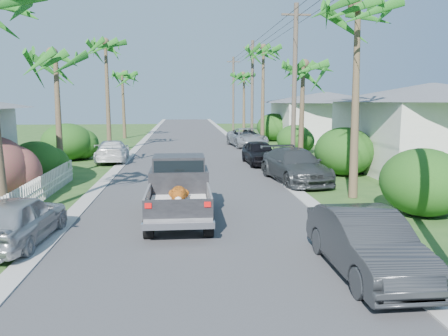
{
  "coord_description": "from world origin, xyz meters",
  "views": [
    {
      "loc": [
        -0.45,
        -10.87,
        3.93
      ],
      "look_at": [
        1.0,
        5.08,
        1.4
      ],
      "focal_mm": 35.0,
      "sensor_mm": 36.0,
      "label": 1
    }
  ],
  "objects": [
    {
      "name": "palm_l_d",
      "position": [
        -6.5,
        34.0,
        6.44
      ],
      "size": [
        4.4,
        4.4,
        7.7
      ],
      "color": "brown",
      "rests_on": "ground"
    },
    {
      "name": "ground",
      "position": [
        0.0,
        0.0,
        0.0
      ],
      "size": [
        120.0,
        120.0,
        0.0
      ],
      "primitive_type": "plane",
      "color": "#294F1D",
      "rests_on": "ground"
    },
    {
      "name": "picket_fence",
      "position": [
        -6.0,
        5.5,
        0.5
      ],
      "size": [
        0.1,
        11.0,
        1.0
      ],
      "primitive_type": "cube",
      "color": "white",
      "rests_on": "ground"
    },
    {
      "name": "curb_left",
      "position": [
        -4.3,
        25.0,
        0.03
      ],
      "size": [
        0.6,
        100.0,
        0.06
      ],
      "primitive_type": "cube",
      "color": "#A5A39E",
      "rests_on": "ground"
    },
    {
      "name": "parked_car_rm",
      "position": [
        4.82,
        9.42,
        0.78
      ],
      "size": [
        2.85,
        5.61,
        1.56
      ],
      "primitive_type": "imported",
      "rotation": [
        0.0,
        0.0,
        0.13
      ],
      "color": "#343739",
      "rests_on": "ground"
    },
    {
      "name": "utility_pole_d",
      "position": [
        5.6,
        43.0,
        4.6
      ],
      "size": [
        1.6,
        0.26,
        9.0
      ],
      "color": "brown",
      "rests_on": "ground"
    },
    {
      "name": "parked_car_rd",
      "position": [
        4.72,
        25.01,
        0.76
      ],
      "size": [
        3.12,
        5.71,
        1.52
      ],
      "primitive_type": "imported",
      "rotation": [
        0.0,
        0.0,
        0.11
      ],
      "color": "#ADB0B4",
      "rests_on": "ground"
    },
    {
      "name": "shrub_l_d",
      "position": [
        -8.0,
        18.0,
        1.2
      ],
      "size": [
        3.2,
        3.52,
        2.4
      ],
      "primitive_type": "ellipsoid",
      "color": "#174413",
      "rests_on": "ground"
    },
    {
      "name": "palm_r_c",
      "position": [
        6.2,
        26.0,
        8.11
      ],
      "size": [
        4.4,
        4.4,
        9.4
      ],
      "color": "brown",
      "rests_on": "ground"
    },
    {
      "name": "curb_right",
      "position": [
        4.3,
        25.0,
        0.03
      ],
      "size": [
        0.6,
        100.0,
        0.06
      ],
      "primitive_type": "cube",
      "color": "#A5A39E",
      "rests_on": "ground"
    },
    {
      "name": "parked_car_lf",
      "position": [
        -5.0,
        17.08,
        0.68
      ],
      "size": [
        2.19,
        4.78,
        1.36
      ],
      "primitive_type": "imported",
      "rotation": [
        0.0,
        0.0,
        3.21
      ],
      "color": "white",
      "rests_on": "ground"
    },
    {
      "name": "utility_pole_c",
      "position": [
        5.6,
        28.0,
        4.6
      ],
      "size": [
        1.6,
        0.26,
        9.0
      ],
      "color": "brown",
      "rests_on": "ground"
    },
    {
      "name": "palm_l_c",
      "position": [
        -6.0,
        22.0,
        7.91
      ],
      "size": [
        4.4,
        4.4,
        9.2
      ],
      "color": "brown",
      "rests_on": "ground"
    },
    {
      "name": "shrub_r_a",
      "position": [
        7.6,
        3.0,
        1.15
      ],
      "size": [
        2.8,
        3.08,
        2.3
      ],
      "primitive_type": "ellipsoid",
      "color": "#174413",
      "rests_on": "ground"
    },
    {
      "name": "parked_car_rf",
      "position": [
        4.07,
        15.1,
        0.72
      ],
      "size": [
        1.88,
        4.27,
        1.43
      ],
      "primitive_type": "imported",
      "rotation": [
        0.0,
        0.0,
        0.05
      ],
      "color": "black",
      "rests_on": "ground"
    },
    {
      "name": "road",
      "position": [
        0.0,
        25.0,
        0.01
      ],
      "size": [
        8.0,
        100.0,
        0.02
      ],
      "primitive_type": "cube",
      "color": "#38383A",
      "rests_on": "ground"
    },
    {
      "name": "shrub_r_b",
      "position": [
        7.8,
        11.0,
        1.25
      ],
      "size": [
        3.0,
        3.3,
        2.5
      ],
      "primitive_type": "ellipsoid",
      "color": "#174413",
      "rests_on": "ground"
    },
    {
      "name": "shrub_r_c",
      "position": [
        7.5,
        20.0,
        1.05
      ],
      "size": [
        2.6,
        2.86,
        2.1
      ],
      "primitive_type": "ellipsoid",
      "color": "#174413",
      "rests_on": "ground"
    },
    {
      "name": "house_right_far",
      "position": [
        13.0,
        30.0,
        2.12
      ],
      "size": [
        9.0,
        8.0,
        4.6
      ],
      "color": "silver",
      "rests_on": "ground"
    },
    {
      "name": "palm_r_a",
      "position": [
        6.3,
        6.0,
        7.42
      ],
      "size": [
        4.4,
        4.4,
        8.7
      ],
      "color": "brown",
      "rests_on": "ground"
    },
    {
      "name": "palm_r_d",
      "position": [
        6.5,
        40.0,
        6.74
      ],
      "size": [
        4.4,
        4.4,
        8.0
      ],
      "color": "brown",
      "rests_on": "ground"
    },
    {
      "name": "parked_car_ln",
      "position": [
        -5.0,
        1.09,
        0.68
      ],
      "size": [
        1.89,
        4.11,
        1.37
      ],
      "primitive_type": "imported",
      "rotation": [
        0.0,
        0.0,
        3.07
      ],
      "color": "#A4A7AB",
      "rests_on": "ground"
    },
    {
      "name": "shrub_l_c",
      "position": [
        -7.4,
        10.0,
        1.0
      ],
      "size": [
        2.4,
        2.64,
        2.0
      ],
      "primitive_type": "ellipsoid",
      "color": "#174413",
      "rests_on": "ground"
    },
    {
      "name": "palm_r_b",
      "position": [
        6.6,
        15.0,
        5.95
      ],
      "size": [
        4.4,
        4.4,
        7.2
      ],
      "color": "brown",
      "rests_on": "ground"
    },
    {
      "name": "pickup_truck",
      "position": [
        -0.65,
        3.48,
        1.01
      ],
      "size": [
        1.98,
        5.12,
        2.06
      ],
      "color": "black",
      "rests_on": "ground"
    },
    {
      "name": "palm_l_b",
      "position": [
        -6.8,
        12.0,
        6.15
      ],
      "size": [
        4.4,
        4.4,
        7.4
      ],
      "color": "brown",
      "rests_on": "ground"
    },
    {
      "name": "utility_pole_b",
      "position": [
        5.6,
        13.0,
        4.6
      ],
      "size": [
        1.6,
        0.26,
        9.0
      ],
      "color": "brown",
      "rests_on": "ground"
    },
    {
      "name": "parked_car_rn",
      "position": [
        3.6,
        -1.75,
        0.72
      ],
      "size": [
        1.56,
        4.36,
        1.43
      ],
      "primitive_type": "imported",
      "rotation": [
        0.0,
        0.0,
        0.01
      ],
      "color": "#27292C",
      "rests_on": "ground"
    },
    {
      "name": "house_right_near",
      "position": [
        13.0,
        12.0,
        2.22
      ],
      "size": [
        8.0,
        9.0,
        4.8
      ],
      "color": "silver",
      "rests_on": "ground"
    },
    {
      "name": "shrub_r_d",
      "position": [
        8.0,
        30.0,
        1.3
      ],
      "size": [
        3.2,
        3.52,
        2.6
      ],
      "primitive_type": "ellipsoid",
      "color": "#174413",
      "rests_on": "ground"
    }
  ]
}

